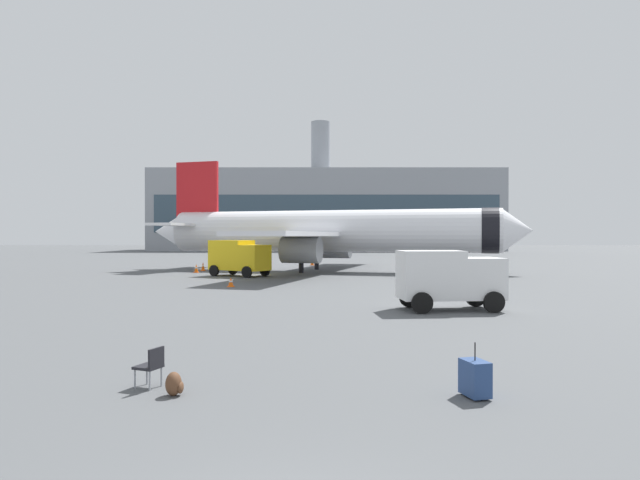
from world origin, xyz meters
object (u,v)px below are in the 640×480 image
airplane_at_gate (325,232)px  safety_cone_mid (200,266)px  traveller_backpack (172,384)px  rolling_suitcase (472,378)px  cargo_van (446,277)px  safety_cone_near (228,282)px  service_truck (236,256)px  safety_cone_outer (310,262)px  gate_chair (148,365)px  safety_cone_far (194,268)px

airplane_at_gate → safety_cone_mid: 12.08m
safety_cone_mid → traveller_backpack: size_ratio=1.72×
safety_cone_mid → rolling_suitcase: (13.99, -40.87, -0.02)m
cargo_van → safety_cone_near: (-11.28, 11.20, -1.15)m
service_truck → airplane_at_gate: bearing=39.4°
safety_cone_outer → traveller_backpack: safety_cone_outer is taller
safety_cone_mid → traveller_backpack: safety_cone_mid is taller
cargo_van → safety_cone_outer: (-6.47, 37.51, -1.04)m
service_truck → gate_chair: service_truck is taller
cargo_van → rolling_suitcase: (-2.51, -13.19, -1.06)m
safety_cone_far → safety_cone_outer: 16.05m
rolling_suitcase → safety_cone_mid: bearing=108.9°
cargo_van → safety_cone_mid: cargo_van is taller
safety_cone_mid → safety_cone_outer: (10.03, 9.83, 0.00)m
airplane_at_gate → safety_cone_near: bearing=-112.3°
service_truck → traveller_backpack: 34.09m
safety_cone_near → rolling_suitcase: rolling_suitcase is taller
cargo_van → traveller_backpack: (-8.54, -13.07, -1.22)m
rolling_suitcase → traveller_backpack: rolling_suitcase is taller
service_truck → safety_cone_near: service_truck is taller
safety_cone_mid → gate_chair: 40.82m
cargo_van → rolling_suitcase: size_ratio=4.15×
service_truck → safety_cone_mid: service_truck is taller
rolling_suitcase → gate_chair: size_ratio=1.28×
safety_cone_mid → gate_chair: gate_chair is taller
safety_cone_far → service_truck: bearing=-43.9°
safety_cone_outer → airplane_at_gate: bearing=-81.7°
airplane_at_gate → safety_cone_outer: bearing=98.3°
gate_chair → safety_cone_far: bearing=101.1°
cargo_van → service_truck: bearing=120.3°
airplane_at_gate → safety_cone_mid: size_ratio=42.50×
traveller_backpack → safety_cone_near: bearing=96.4°
service_truck → safety_cone_mid: (-4.34, 6.88, -1.20)m
cargo_van → gate_chair: cargo_van is taller
safety_cone_outer → rolling_suitcase: size_ratio=0.76×
service_truck → rolling_suitcase: bearing=-74.1°
safety_cone_near → safety_cone_far: size_ratio=0.79×
airplane_at_gate → cargo_van: (4.90, -26.77, -2.21)m
airplane_at_gate → safety_cone_far: airplane_at_gate is taller
rolling_suitcase → safety_cone_near: bearing=109.8°
rolling_suitcase → gate_chair: bearing=174.0°
airplane_at_gate → rolling_suitcase: (2.39, -39.96, -3.27)m
cargo_van → safety_cone_mid: size_ratio=5.51×
safety_cone_near → safety_cone_mid: (-5.22, 16.48, 0.11)m
safety_cone_mid → safety_cone_far: safety_cone_mid is taller
safety_cone_near → traveller_backpack: size_ratio=1.27×
safety_cone_near → safety_cone_mid: bearing=107.6°
rolling_suitcase → service_truck: bearing=105.9°
traveller_backpack → gate_chair: size_ratio=0.56×
cargo_van → rolling_suitcase: 13.47m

